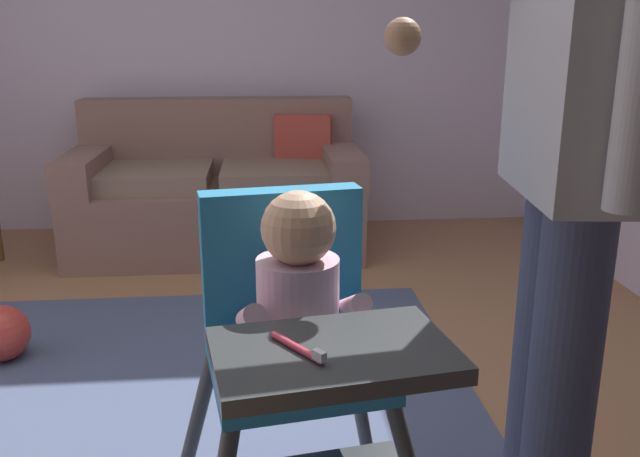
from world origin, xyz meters
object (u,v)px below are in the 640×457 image
object	(u,v)px
toy_ball	(1,333)
high_chair	(296,324)
couch	(219,193)
adult_standing	(572,172)

from	to	relation	value
toy_ball	high_chair	bearing A→B (deg)	-47.70
couch	toy_ball	distance (m)	1.62
adult_standing	toy_ball	distance (m)	2.23
high_chair	adult_standing	size ratio (longest dim) A/B	0.55
adult_standing	toy_ball	size ratio (longest dim) A/B	7.76
couch	high_chair	xyz separation A→B (m)	(0.31, -2.60, 0.31)
couch	adult_standing	bearing A→B (deg)	17.70
couch	toy_ball	world-z (taller)	couch
high_chair	adult_standing	world-z (taller)	adult_standing
couch	toy_ball	size ratio (longest dim) A/B	7.49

